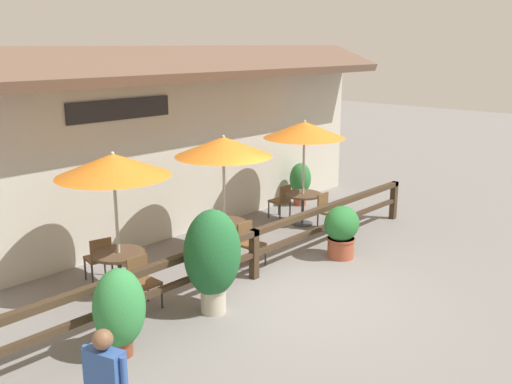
{
  "coord_description": "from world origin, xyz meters",
  "views": [
    {
      "loc": [
        -7.3,
        -5.73,
        4.26
      ],
      "look_at": [
        0.44,
        1.41,
        1.52
      ],
      "focal_mm": 40.0,
      "sensor_mm": 36.0,
      "label": 1
    }
  ],
  "objects": [
    {
      "name": "dining_table_far",
      "position": [
        3.21,
        2.43,
        0.62
      ],
      "size": [
        0.9,
        0.9,
        0.77
      ],
      "color": "#4C3826",
      "rests_on": "ground"
    },
    {
      "name": "potted_plant_corner_fern",
      "position": [
        2.0,
        0.48,
        0.59
      ],
      "size": [
        0.76,
        0.69,
        1.09
      ],
      "color": "#9E4C33",
      "rests_on": "ground"
    },
    {
      "name": "pedestrian",
      "position": [
        -4.59,
        -1.17,
        0.99
      ],
      "size": [
        0.3,
        0.53,
        1.54
      ],
      "rotation": [
        0.0,
        0.0,
        -1.3
      ],
      "color": "#42382D",
      "rests_on": "ground"
    },
    {
      "name": "potted_plant_tall_tropical",
      "position": [
        -1.47,
        0.6,
        0.98
      ],
      "size": [
        0.96,
        0.87,
        1.74
      ],
      "color": "#B7AD99",
      "rests_on": "ground"
    },
    {
      "name": "ground_plane",
      "position": [
        0.0,
        0.0,
        0.0
      ],
      "size": [
        60.0,
        60.0,
        0.0
      ],
      "primitive_type": "plane",
      "color": "slate"
    },
    {
      "name": "patio_railing",
      "position": [
        0.0,
        1.05,
        0.7
      ],
      "size": [
        10.4,
        0.14,
        0.95
      ],
      "color": "#3D2D1E",
      "rests_on": "ground"
    },
    {
      "name": "patio_umbrella_near",
      "position": [
        -2.1,
        2.29,
        2.31
      ],
      "size": [
        1.93,
        1.93,
        2.55
      ],
      "color": "#B7B2A8",
      "rests_on": "ground"
    },
    {
      "name": "potted_plant_entrance_palm",
      "position": [
        -3.27,
        0.56,
        0.7
      ],
      "size": [
        0.75,
        0.67,
        1.3
      ],
      "color": "brown",
      "rests_on": "ground"
    },
    {
      "name": "chair_middle_streetside",
      "position": [
        0.41,
        1.56,
        0.49
      ],
      "size": [
        0.42,
        0.42,
        0.87
      ],
      "rotation": [
        0.0,
        0.0,
        0.01
      ],
      "color": "brown",
      "rests_on": "ground"
    },
    {
      "name": "chair_middle_wallside",
      "position": [
        0.45,
        2.85,
        0.49
      ],
      "size": [
        0.51,
        0.51,
        0.87
      ],
      "rotation": [
        0.0,
        0.0,
        3.38
      ],
      "color": "brown",
      "rests_on": "ground"
    },
    {
      "name": "chair_near_streetside",
      "position": [
        -2.15,
        1.57,
        0.49
      ],
      "size": [
        0.42,
        0.42,
        0.87
      ],
      "rotation": [
        0.0,
        0.0,
        0.01
      ],
      "color": "brown",
      "rests_on": "ground"
    },
    {
      "name": "dining_table_near",
      "position": [
        -2.1,
        2.29,
        0.62
      ],
      "size": [
        0.9,
        0.9,
        0.77
      ],
      "color": "#4C3826",
      "rests_on": "ground"
    },
    {
      "name": "potted_plant_broad_leaf",
      "position": [
        4.53,
        3.55,
        0.66
      ],
      "size": [
        0.62,
        0.56,
        1.16
      ],
      "color": "#9E4C33",
      "rests_on": "ground"
    },
    {
      "name": "dining_table_middle",
      "position": [
        0.36,
        2.2,
        0.62
      ],
      "size": [
        0.9,
        0.9,
        0.77
      ],
      "color": "#4C3826",
      "rests_on": "ground"
    },
    {
      "name": "building_facade",
      "position": [
        -0.0,
        4.1,
        2.16
      ],
      "size": [
        14.28,
        1.49,
        4.23
      ],
      "color": "#BCB7A8",
      "rests_on": "ground"
    },
    {
      "name": "chair_far_streetside",
      "position": [
        3.27,
        1.75,
        0.49
      ],
      "size": [
        0.43,
        0.43,
        0.87
      ],
      "rotation": [
        0.0,
        0.0,
        0.02
      ],
      "color": "brown",
      "rests_on": "ground"
    },
    {
      "name": "patio_umbrella_middle",
      "position": [
        0.36,
        2.2,
        2.31
      ],
      "size": [
        1.93,
        1.93,
        2.55
      ],
      "color": "#B7B2A8",
      "rests_on": "ground"
    },
    {
      "name": "chair_near_wallside",
      "position": [
        -2.06,
        3.01,
        0.49
      ],
      "size": [
        0.5,
        0.5,
        0.87
      ],
      "rotation": [
        0.0,
        0.0,
        2.94
      ],
      "color": "brown",
      "rests_on": "ground"
    },
    {
      "name": "chair_far_wallside",
      "position": [
        3.22,
        3.11,
        0.49
      ],
      "size": [
        0.43,
        0.43,
        0.87
      ],
      "rotation": [
        0.0,
        0.0,
        3.12
      ],
      "color": "brown",
      "rests_on": "ground"
    },
    {
      "name": "patio_umbrella_far",
      "position": [
        3.21,
        2.43,
        2.31
      ],
      "size": [
        1.93,
        1.93,
        2.55
      ],
      "color": "#B7B2A8",
      "rests_on": "ground"
    }
  ]
}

